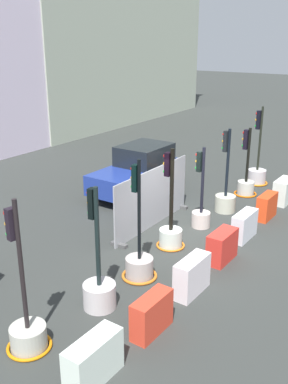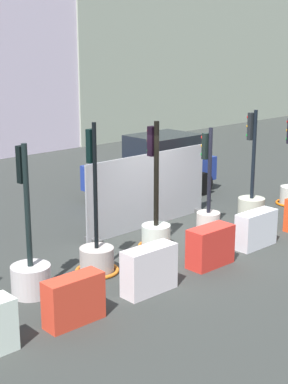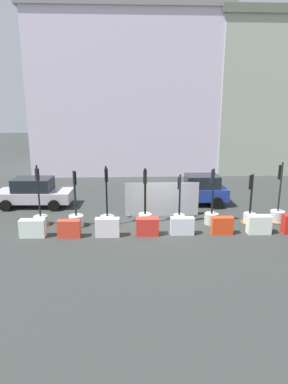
{
  "view_description": "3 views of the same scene",
  "coord_description": "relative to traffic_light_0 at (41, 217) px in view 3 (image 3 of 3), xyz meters",
  "views": [
    {
      "loc": [
        -10.49,
        -5.23,
        5.54
      ],
      "look_at": [
        -1.62,
        0.69,
        1.77
      ],
      "focal_mm": 41.24,
      "sensor_mm": 36.0,
      "label": 1
    },
    {
      "loc": [
        -9.35,
        -8.14,
        4.36
      ],
      "look_at": [
        -1.74,
        -0.24,
        1.53
      ],
      "focal_mm": 53.59,
      "sensor_mm": 36.0,
      "label": 2
    },
    {
      "loc": [
        -1.63,
        -15.37,
        5.7
      ],
      "look_at": [
        -0.87,
        0.73,
        1.53
      ],
      "focal_mm": 31.12,
      "sensor_mm": 36.0,
      "label": 3
    }
  ],
  "objects": [
    {
      "name": "site_fence_panel",
      "position": [
        6.11,
        1.13,
        0.45
      ],
      "size": [
        3.91,
        0.5,
        1.82
      ],
      "color": "#A0A1A7",
      "rests_on": "ground_plane"
    },
    {
      "name": "traffic_light_2",
      "position": [
        3.29,
        -0.27,
        -0.02
      ],
      "size": [
        0.87,
        0.87,
        2.97
      ],
      "color": "#B2A6A0",
      "rests_on": "ground_plane"
    },
    {
      "name": "ground_plane",
      "position": [
        5.99,
        -0.38,
        -0.42
      ],
      "size": [
        120.0,
        120.0,
        0.0
      ],
      "primitive_type": "plane",
      "color": "#313532"
    },
    {
      "name": "building_main_facade",
      "position": [
        4.39,
        15.45,
        6.43
      ],
      "size": [
        16.52,
        8.72,
        13.63
      ],
      "color": "silver",
      "rests_on": "ground_plane"
    },
    {
      "name": "construction_barrier_6",
      "position": [
        10.31,
        -1.61,
        0.01
      ],
      "size": [
        1.06,
        0.5,
        0.86
      ],
      "color": "white",
      "rests_on": "ground_plane"
    },
    {
      "name": "construction_barrier_3",
      "position": [
        5.18,
        -1.59,
        -0.01
      ],
      "size": [
        1.02,
        0.48,
        0.81
      ],
      "color": "red",
      "rests_on": "ground_plane"
    },
    {
      "name": "construction_barrier_1",
      "position": [
        1.68,
        -1.67,
        -0.02
      ],
      "size": [
        1.02,
        0.4,
        0.8
      ],
      "color": "red",
      "rests_on": "ground_plane"
    },
    {
      "name": "traffic_light_0",
      "position": [
        0.0,
        0.0,
        0.0
      ],
      "size": [
        0.85,
        0.85,
        2.99
      ],
      "color": "#B3B3A5",
      "rests_on": "ground_plane"
    },
    {
      "name": "traffic_light_3",
      "position": [
        5.16,
        -0.05,
        0.08
      ],
      "size": [
        0.8,
        0.8,
        2.8
      ],
      "color": "silver",
      "rests_on": "ground_plane"
    },
    {
      "name": "construction_barrier_4",
      "position": [
        6.77,
        -1.57,
        -0.02
      ],
      "size": [
        1.08,
        0.4,
        0.8
      ],
      "color": "silver",
      "rests_on": "ground_plane"
    },
    {
      "name": "traffic_light_5",
      "position": [
        8.45,
        -0.23,
        0.06
      ],
      "size": [
        0.68,
        0.68,
        2.8
      ],
      "color": "#B3B49F",
      "rests_on": "ground_plane"
    },
    {
      "name": "construction_barrier_0",
      "position": [
        0.04,
        -1.56,
        -0.01
      ],
      "size": [
        1.13,
        0.45,
        0.81
      ],
      "color": "white",
      "rests_on": "ground_plane"
    },
    {
      "name": "construction_barrier_2",
      "position": [
        3.38,
        -1.66,
        0.01
      ],
      "size": [
        1.08,
        0.42,
        0.86
      ],
      "color": "silver",
      "rests_on": "ground_plane"
    },
    {
      "name": "traffic_light_6",
      "position": [
        10.39,
        -0.18,
        0.03
      ],
      "size": [
        0.83,
        0.83,
        2.5
      ],
      "color": "beige",
      "rests_on": "ground_plane"
    },
    {
      "name": "traffic_light_4",
      "position": [
        6.85,
        -0.13,
        0.1
      ],
      "size": [
        0.57,
        0.57,
        2.5
      ],
      "color": "beige",
      "rests_on": "ground_plane"
    },
    {
      "name": "car_blue_estate",
      "position": [
        8.33,
        3.17,
        0.46
      ],
      "size": [
        3.91,
        2.18,
        1.78
      ],
      "color": "navy",
      "rests_on": "ground_plane"
    },
    {
      "name": "car_silver_hatchback",
      "position": [
        -1.15,
        3.28,
        0.41
      ],
      "size": [
        4.41,
        2.34,
        1.67
      ],
      "color": "#B6ACB5",
      "rests_on": "ground_plane"
    },
    {
      "name": "construction_barrier_5",
      "position": [
        8.61,
        -1.59,
        -0.02
      ],
      "size": [
        0.97,
        0.39,
        0.81
      ],
      "color": "#E8411A",
      "rests_on": "ground_plane"
    },
    {
      "name": "traffic_light_7",
      "position": [
        11.87,
        -0.07,
        0.03
      ],
      "size": [
        0.88,
        0.88,
        3.06
      ],
      "color": "silver",
      "rests_on": "ground_plane"
    },
    {
      "name": "traffic_light_1",
      "position": [
        1.78,
        -0.26,
        0.06
      ],
      "size": [
        0.71,
        0.71,
        2.75
      ],
      "color": "beige",
      "rests_on": "ground_plane"
    }
  ]
}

